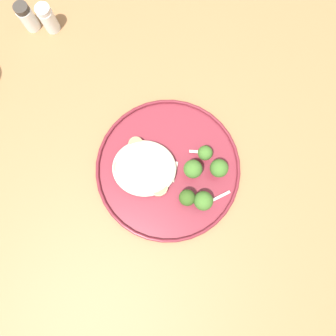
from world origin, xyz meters
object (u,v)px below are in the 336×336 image
seared_scallop_on_noodles (136,144)px  broccoli_floret_rear_charred (203,201)px  seared_scallop_right_edge (147,169)px  broccoli_floret_tall_stalk (187,198)px  dinner_plate (168,169)px  seared_scallop_front_small (131,158)px  seared_scallop_half_hidden (139,174)px  broccoli_floret_small_sprig (205,153)px  seared_scallop_large_seared (166,167)px  broccoli_floret_near_rim (193,169)px  salt_shaker (48,19)px  pepper_shaker (27,17)px  broccoli_floret_front_edge (219,168)px  seared_scallop_center_golden (121,168)px  seared_scallop_tiny_bay (159,187)px

seared_scallop_on_noodles → broccoli_floret_rear_charred: size_ratio=0.61×
seared_scallop_right_edge → broccoli_floret_tall_stalk: size_ratio=0.72×
dinner_plate → broccoli_floret_tall_stalk: broccoli_floret_tall_stalk is taller
seared_scallop_front_small → seared_scallop_half_hidden: seared_scallop_half_hidden is taller
broccoli_floret_tall_stalk → broccoli_floret_small_sprig: bearing=-107.8°
broccoli_floret_tall_stalk → seared_scallop_on_noodles: bearing=-42.5°
dinner_plate → seared_scallop_large_seared: 0.01m
broccoli_floret_near_rim → broccoli_floret_rear_charred: (-0.02, 0.06, -0.01)m
seared_scallop_large_seared → salt_shaker: bearing=-46.9°
broccoli_floret_small_sprig → seared_scallop_front_small: bearing=6.5°
seared_scallop_on_noodles → pepper_shaker: bearing=-44.9°
salt_shaker → seared_scallop_half_hidden: bearing=125.2°
seared_scallop_on_noodles → broccoli_floret_front_edge: broccoli_floret_front_edge is taller
seared_scallop_half_hidden → broccoli_floret_tall_stalk: 0.11m
dinner_plate → seared_scallop_on_noodles: size_ratio=9.99×
dinner_plate → seared_scallop_center_golden: (0.09, 0.01, 0.01)m
broccoli_floret_front_edge → salt_shaker: size_ratio=0.80×
seared_scallop_tiny_bay → seared_scallop_half_hidden: 0.05m
dinner_plate → broccoli_floret_tall_stalk: size_ratio=6.34×
seared_scallop_right_edge → broccoli_floret_small_sprig: 0.12m
dinner_plate → pepper_shaker: (0.32, -0.30, 0.02)m
seared_scallop_half_hidden → broccoli_floret_near_rim: size_ratio=0.57×
seared_scallop_tiny_bay → broccoli_floret_small_sprig: bearing=-140.1°
seared_scallop_front_small → seared_scallop_large_seared: 0.07m
seared_scallop_right_edge → broccoli_floret_near_rim: broccoli_floret_near_rim is taller
broccoli_floret_small_sprig → pepper_shaker: (0.39, -0.26, -0.01)m
seared_scallop_right_edge → seared_scallop_front_small: bearing=-29.6°
seared_scallop_tiny_bay → broccoli_floret_small_sprig: (-0.08, -0.07, 0.02)m
dinner_plate → broccoli_floret_near_rim: (-0.05, 0.00, 0.04)m
broccoli_floret_rear_charred → salt_shaker: 0.50m
seared_scallop_tiny_bay → broccoli_floret_front_edge: size_ratio=0.67×
seared_scallop_right_edge → broccoli_floret_small_sprig: size_ratio=0.70×
seared_scallop_right_edge → seared_scallop_half_hidden: (0.02, 0.01, 0.00)m
seared_scallop_center_golden → seared_scallop_half_hidden: seared_scallop_center_golden is taller
seared_scallop_tiny_bay → broccoli_floret_tall_stalk: size_ratio=0.78×
seared_scallop_center_golden → seared_scallop_on_noodles: 0.06m
dinner_plate → seared_scallop_center_golden: size_ratio=9.67×
pepper_shaker → broccoli_floret_small_sprig: bearing=145.9°
seared_scallop_half_hidden → seared_scallop_tiny_bay: bearing=152.2°
broccoli_floret_rear_charred → pepper_shaker: (0.39, -0.36, -0.00)m
broccoli_floret_near_rim → broccoli_floret_front_edge: 0.05m
seared_scallop_right_edge → seared_scallop_tiny_bay: (-0.03, 0.03, 0.00)m
seared_scallop_front_small → broccoli_floret_front_edge: bearing=176.0°
dinner_plate → seared_scallop_large_seared: bearing=-36.4°
seared_scallop_center_golden → broccoli_floret_small_sprig: bearing=-166.7°
seared_scallop_center_golden → broccoli_floret_rear_charred: bearing=162.0°
seared_scallop_right_edge → seared_scallop_half_hidden: seared_scallop_half_hidden is taller
seared_scallop_half_hidden → seared_scallop_front_small: bearing=-60.7°
seared_scallop_on_noodles → broccoli_floret_tall_stalk: bearing=137.5°
seared_scallop_right_edge → seared_scallop_half_hidden: bearing=38.5°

